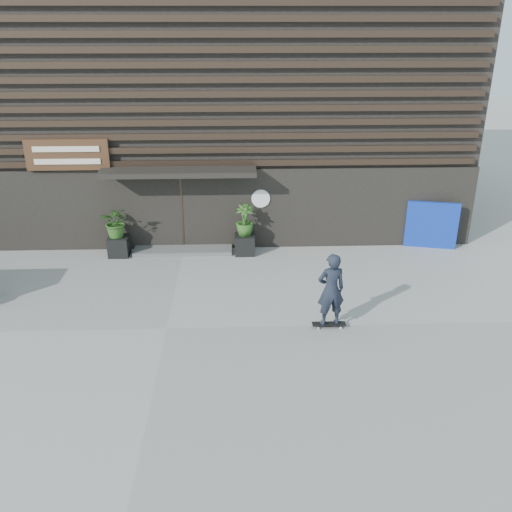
{
  "coord_description": "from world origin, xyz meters",
  "views": [
    {
      "loc": [
        1.67,
        -11.22,
        6.64
      ],
      "look_at": [
        2.14,
        1.63,
        1.1
      ],
      "focal_mm": 38.93,
      "sensor_mm": 36.0,
      "label": 1
    }
  ],
  "objects_px": {
    "skateboarder": "(331,290)",
    "planter_pot_left": "(119,246)",
    "planter_pot_right": "(245,244)",
    "blue_tarp": "(432,225)"
  },
  "relations": [
    {
      "from": "planter_pot_left",
      "to": "blue_tarp",
      "type": "height_order",
      "value": "blue_tarp"
    },
    {
      "from": "planter_pot_left",
      "to": "skateboarder",
      "type": "xyz_separation_m",
      "value": [
        5.68,
        -4.47,
        0.67
      ]
    },
    {
      "from": "planter_pot_left",
      "to": "blue_tarp",
      "type": "relative_size",
      "value": 0.38
    },
    {
      "from": "planter_pot_right",
      "to": "blue_tarp",
      "type": "xyz_separation_m",
      "value": [
        5.79,
        0.3,
        0.44
      ]
    },
    {
      "from": "planter_pot_left",
      "to": "planter_pot_right",
      "type": "height_order",
      "value": "same"
    },
    {
      "from": "planter_pot_right",
      "to": "skateboarder",
      "type": "height_order",
      "value": "skateboarder"
    },
    {
      "from": "planter_pot_left",
      "to": "blue_tarp",
      "type": "distance_m",
      "value": 9.61
    },
    {
      "from": "skateboarder",
      "to": "planter_pot_left",
      "type": "bearing_deg",
      "value": 141.78
    },
    {
      "from": "planter_pot_left",
      "to": "blue_tarp",
      "type": "xyz_separation_m",
      "value": [
        9.59,
        0.3,
        0.44
      ]
    },
    {
      "from": "planter_pot_left",
      "to": "planter_pot_right",
      "type": "bearing_deg",
      "value": 0.0
    }
  ]
}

